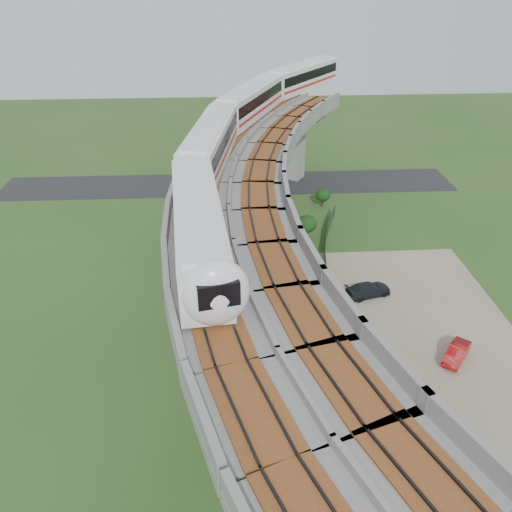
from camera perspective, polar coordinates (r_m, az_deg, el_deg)
The scene contains 14 objects.
ground at distance 41.85m, azimuth -2.65°, elevation -7.69°, with size 160.00×160.00×0.00m, color #2F5020.
dirt_lot at distance 42.65m, azimuth 16.77°, elevation -8.34°, with size 18.00×26.00×0.04m, color gray.
asphalt_road at distance 67.96m, azimuth -3.13°, elevation 8.22°, with size 60.00×8.00×0.03m, color #232326.
viaduct at distance 37.11m, azimuth 2.97°, elevation 3.54°, with size 19.58×73.98×11.40m.
metro_train at distance 50.33m, azimuth -0.49°, elevation 14.96°, with size 20.23×59.14×3.64m.
fence at distance 42.52m, azimuth 10.66°, elevation -6.30°, with size 3.87×38.73×1.50m.
tree_0 at distance 61.31m, azimuth 7.66°, elevation 6.94°, with size 1.86×1.86×2.33m.
tree_1 at distance 52.85m, azimuth 5.81°, elevation 3.67°, with size 2.16×2.16×3.01m.
tree_2 at distance 44.95m, azimuth 5.13°, elevation -1.61°, with size 3.13×3.13×3.37m.
tree_3 at distance 37.90m, azimuth 7.07°, elevation -9.29°, with size 2.54×2.54×2.84m.
tree_4 at distance 31.66m, azimuth 14.88°, elevation -20.02°, with size 1.82×1.82×2.76m.
car_white at distance 35.56m, azimuth 20.59°, elevation -17.17°, with size 1.58×3.93×1.34m, color silver.
car_red at distance 40.98m, azimuth 21.95°, elevation -10.24°, with size 1.20×3.44×1.13m, color #A50F10.
car_dark at distance 45.73m, azimuth 12.69°, elevation -3.77°, with size 1.72×4.22×1.23m, color black.
Camera 1 is at (0.00, -32.80, 25.98)m, focal length 35.00 mm.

